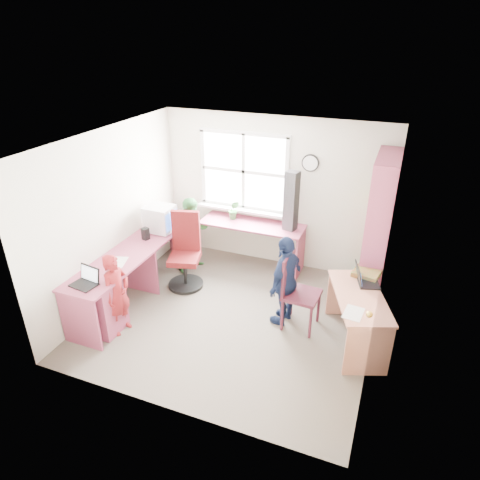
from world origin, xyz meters
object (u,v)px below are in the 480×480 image
at_px(potted_plant, 234,210).
at_px(person_red, 117,294).
at_px(right_desk, 358,309).
at_px(person_navy, 286,281).
at_px(bookshelf, 377,234).
at_px(cd_tower, 291,201).
at_px(person_green, 193,234).
at_px(swivel_chair, 185,255).
at_px(laptop_right, 364,279).
at_px(wooden_chair, 296,289).
at_px(laptop_left, 86,280).
at_px(l_desk, 136,280).
at_px(crt_monitor, 160,219).

distance_m(potted_plant, person_red, 2.39).
bearing_deg(right_desk, person_navy, 153.78).
distance_m(right_desk, bookshelf, 1.22).
xyz_separation_m(potted_plant, person_red, (-0.65, -2.27, -0.36)).
bearing_deg(bookshelf, right_desk, -92.85).
relative_size(cd_tower, person_green, 0.76).
bearing_deg(swivel_chair, laptop_right, -18.68).
bearing_deg(cd_tower, wooden_chair, -55.69).
bearing_deg(right_desk, laptop_right, 68.31).
bearing_deg(laptop_left, person_green, 86.03).
height_order(l_desk, potted_plant, potted_plant).
bearing_deg(cd_tower, right_desk, -32.86).
bearing_deg(swivel_chair, cd_tower, 18.58).
bearing_deg(swivel_chair, right_desk, -25.58).
xyz_separation_m(right_desk, cd_tower, (-1.24, 1.36, 0.71)).
xyz_separation_m(right_desk, person_navy, (-0.94, 0.10, 0.13)).
relative_size(laptop_left, person_green, 0.28).
bearing_deg(person_green, l_desk, -170.08).
distance_m(crt_monitor, cd_tower, 1.99).
bearing_deg(potted_plant, laptop_left, -110.73).
xyz_separation_m(right_desk, potted_plant, (-2.18, 1.41, 0.41)).
bearing_deg(l_desk, cd_tower, 46.01).
xyz_separation_m(wooden_chair, crt_monitor, (-2.27, 0.52, 0.41)).
bearing_deg(wooden_chair, cd_tower, 112.91).
relative_size(crt_monitor, person_navy, 0.34).
bearing_deg(laptop_right, cd_tower, 33.09).
bearing_deg(laptop_right, potted_plant, 46.72).
relative_size(wooden_chair, cd_tower, 1.10).
bearing_deg(swivel_chair, wooden_chair, -27.63).
height_order(bookshelf, swivel_chair, bookshelf).
height_order(potted_plant, person_navy, person_navy).
bearing_deg(potted_plant, right_desk, -32.79).
relative_size(right_desk, person_green, 1.09).
distance_m(laptop_right, person_red, 3.08).
relative_size(laptop_left, person_navy, 0.27).
relative_size(l_desk, laptop_left, 8.72).
distance_m(right_desk, potted_plant, 2.63).
bearing_deg(cd_tower, laptop_left, -112.92).
xyz_separation_m(bookshelf, wooden_chair, (-0.84, -1.04, -0.46)).
bearing_deg(potted_plant, swivel_chair, -112.65).
bearing_deg(swivel_chair, laptop_left, -125.06).
bearing_deg(potted_plant, person_navy, -46.41).
bearing_deg(person_navy, laptop_left, -49.97).
height_order(l_desk, cd_tower, cd_tower).
xyz_separation_m(right_desk, person_red, (-2.84, -0.86, 0.05)).
bearing_deg(bookshelf, laptop_right, -93.44).
relative_size(laptop_right, cd_tower, 0.44).
height_order(bookshelf, person_red, bookshelf).
relative_size(wooden_chair, person_red, 0.92).
bearing_deg(l_desk, person_green, 80.33).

